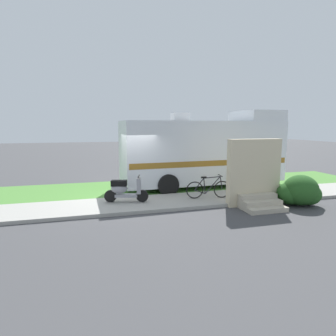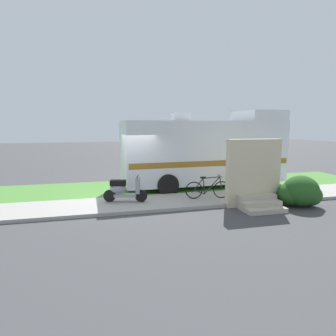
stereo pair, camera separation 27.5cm
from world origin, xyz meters
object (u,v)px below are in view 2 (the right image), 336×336
(scooter, at_px, (124,189))
(bottle_green, at_px, (244,196))
(bicycle, at_px, (208,189))
(pickup_truck_near, at_px, (207,155))
(motorhome_rv, at_px, (205,151))

(scooter, xyz_separation_m, bottle_green, (4.51, -0.60, -0.36))
(bicycle, distance_m, pickup_truck_near, 7.76)
(motorhome_rv, bearing_deg, bicycle, -108.84)
(scooter, distance_m, bicycle, 3.16)
(bicycle, relative_size, bottle_green, 7.25)
(motorhome_rv, relative_size, scooter, 4.83)
(scooter, height_order, bottle_green, scooter)
(pickup_truck_near, bearing_deg, bottle_green, -101.09)
(motorhome_rv, bearing_deg, scooter, -150.96)
(bicycle, height_order, pickup_truck_near, pickup_truck_near)
(bottle_green, bearing_deg, scooter, 172.47)
(motorhome_rv, height_order, scooter, motorhome_rv)
(scooter, xyz_separation_m, pickup_truck_near, (5.99, 6.91, 0.41))
(bottle_green, bearing_deg, pickup_truck_near, 78.91)
(pickup_truck_near, height_order, bottle_green, pickup_truck_near)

